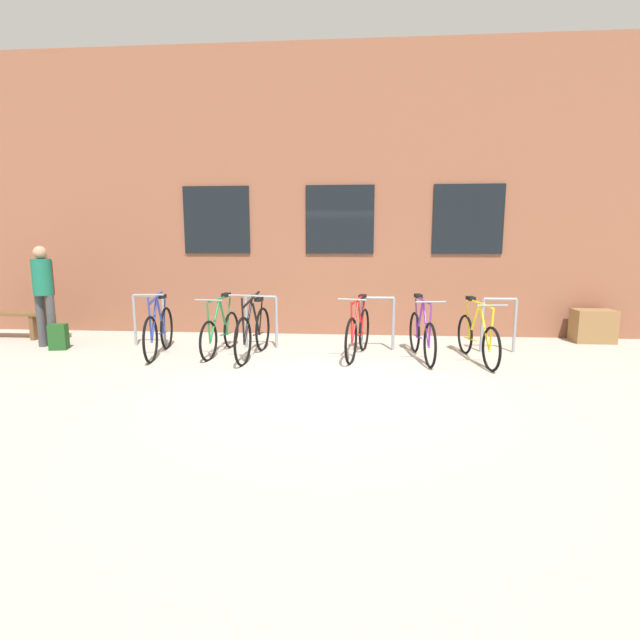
# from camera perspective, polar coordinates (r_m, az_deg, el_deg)

# --- Properties ---
(ground_plane) EXTENTS (42.00, 42.00, 0.00)m
(ground_plane) POSITION_cam_1_polar(r_m,az_deg,el_deg) (6.52, 1.09, -7.12)
(ground_plane) COLOR #B2ADA0
(storefront_building) EXTENTS (28.00, 7.48, 5.44)m
(storefront_building) POSITION_cam_1_polar(r_m,az_deg,el_deg) (13.19, 3.03, 13.15)
(storefront_building) COLOR brown
(storefront_building) RESTS_ON ground
(bike_rack) EXTENTS (6.58, 0.05, 0.92)m
(bike_rack) POSITION_cam_1_polar(r_m,az_deg,el_deg) (8.27, -0.14, 0.32)
(bike_rack) COLOR gray
(bike_rack) RESTS_ON ground
(bicycle_green) EXTENTS (0.44, 1.59, 0.99)m
(bicycle_green) POSITION_cam_1_polar(r_m,az_deg,el_deg) (8.14, -11.64, -1.36)
(bicycle_green) COLOR black
(bicycle_green) RESTS_ON ground
(bicycle_purple) EXTENTS (0.44, 1.70, 1.01)m
(bicycle_purple) POSITION_cam_1_polar(r_m,az_deg,el_deg) (7.79, 11.89, -1.72)
(bicycle_purple) COLOR black
(bicycle_purple) RESTS_ON ground
(bicycle_black) EXTENTS (0.44, 1.76, 1.08)m
(bicycle_black) POSITION_cam_1_polar(r_m,az_deg,el_deg) (7.78, -7.85, -1.47)
(bicycle_black) COLOR black
(bicycle_black) RESTS_ON ground
(bicycle_red) EXTENTS (0.51, 1.67, 1.01)m
(bicycle_red) POSITION_cam_1_polar(r_m,az_deg,el_deg) (7.79, 4.50, -1.46)
(bicycle_red) COLOR black
(bicycle_red) RESTS_ON ground
(bicycle_blue) EXTENTS (0.44, 1.69, 1.07)m
(bicycle_blue) POSITION_cam_1_polar(r_m,az_deg,el_deg) (8.28, -18.43, -1.23)
(bicycle_blue) COLOR black
(bicycle_blue) RESTS_ON ground
(bicycle_yellow) EXTENTS (0.44, 1.75, 0.98)m
(bicycle_yellow) POSITION_cam_1_polar(r_m,az_deg,el_deg) (7.86, 18.03, -1.97)
(bicycle_yellow) COLOR black
(bicycle_yellow) RESTS_ON ground
(wooden_bench) EXTENTS (1.43, 0.40, 0.51)m
(wooden_bench) POSITION_cam_1_polar(r_m,az_deg,el_deg) (10.93, -32.81, 0.04)
(wooden_bench) COLOR brown
(wooden_bench) RESTS_ON ground
(person_by_bench) EXTENTS (0.36, 0.32, 1.75)m
(person_by_bench) POSITION_cam_1_polar(r_m,az_deg,el_deg) (9.63, -29.79, 3.17)
(person_by_bench) COLOR #3F3F42
(person_by_bench) RESTS_ON ground
(person_browsing) EXTENTS (0.32, 0.36, 1.71)m
(person_browsing) POSITION_cam_1_polar(r_m,az_deg,el_deg) (9.90, -29.70, 3.16)
(person_browsing) COLOR brown
(person_browsing) RESTS_ON ground
(backpack) EXTENTS (0.32, 0.25, 0.44)m
(backpack) POSITION_cam_1_polar(r_m,az_deg,el_deg) (9.40, -28.42, -1.76)
(backpack) COLOR #1E4C1E
(backpack) RESTS_ON ground
(planter_box) EXTENTS (0.70, 0.44, 0.60)m
(planter_box) POSITION_cam_1_polar(r_m,az_deg,el_deg) (10.16, 29.46, -0.62)
(planter_box) COLOR olive
(planter_box) RESTS_ON ground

